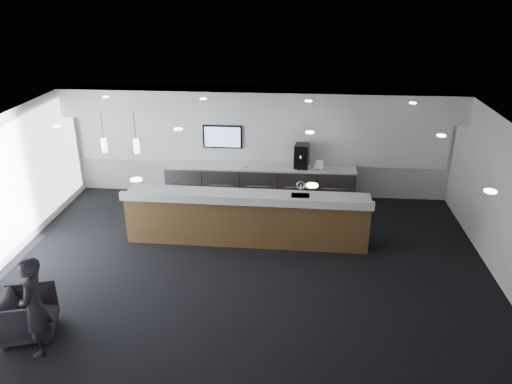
# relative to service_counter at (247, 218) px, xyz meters

# --- Properties ---
(ground) EXTENTS (10.00, 10.00, 0.00)m
(ground) POSITION_rel_service_counter_xyz_m (0.09, -1.30, -0.57)
(ground) COLOR black
(ground) RESTS_ON ground
(ceiling) EXTENTS (10.00, 8.00, 0.02)m
(ceiling) POSITION_rel_service_counter_xyz_m (0.09, -1.30, 2.43)
(ceiling) COLOR black
(ceiling) RESTS_ON back_wall
(back_wall) EXTENTS (10.00, 0.02, 3.00)m
(back_wall) POSITION_rel_service_counter_xyz_m (0.09, 2.70, 0.93)
(back_wall) COLOR silver
(back_wall) RESTS_ON ground
(soffit_bulkhead) EXTENTS (10.00, 0.90, 0.70)m
(soffit_bulkhead) POSITION_rel_service_counter_xyz_m (0.09, 2.25, 2.08)
(soffit_bulkhead) COLOR white
(soffit_bulkhead) RESTS_ON back_wall
(alcove_panel) EXTENTS (9.80, 0.06, 1.40)m
(alcove_panel) POSITION_rel_service_counter_xyz_m (0.09, 2.67, 1.03)
(alcove_panel) COLOR white
(alcove_panel) RESTS_ON back_wall
(back_credenza) EXTENTS (5.06, 0.66, 0.95)m
(back_credenza) POSITION_rel_service_counter_xyz_m (0.09, 2.34, -0.10)
(back_credenza) COLOR gray
(back_credenza) RESTS_ON ground
(wall_tv) EXTENTS (1.05, 0.08, 0.62)m
(wall_tv) POSITION_rel_service_counter_xyz_m (-0.91, 2.60, 1.08)
(wall_tv) COLOR black
(wall_tv) RESTS_ON back_wall
(pendant_left) EXTENTS (0.12, 0.12, 0.30)m
(pendant_left) POSITION_rel_service_counter_xyz_m (-2.31, -0.50, 1.68)
(pendant_left) COLOR beige
(pendant_left) RESTS_ON ceiling
(pendant_right) EXTENTS (0.12, 0.12, 0.30)m
(pendant_right) POSITION_rel_service_counter_xyz_m (-3.01, -0.50, 1.68)
(pendant_right) COLOR beige
(pendant_right) RESTS_ON ceiling
(ceiling_can_lights) EXTENTS (7.00, 5.00, 0.02)m
(ceiling_can_lights) POSITION_rel_service_counter_xyz_m (0.09, -1.30, 2.40)
(ceiling_can_lights) COLOR white
(ceiling_can_lights) RESTS_ON ceiling
(service_counter) EXTENTS (5.45, 0.96, 1.49)m
(service_counter) POSITION_rel_service_counter_xyz_m (0.00, 0.00, 0.00)
(service_counter) COLOR #54371C
(service_counter) RESTS_ON ground
(coffee_machine) EXTENTS (0.41, 0.51, 0.62)m
(coffee_machine) POSITION_rel_service_counter_xyz_m (1.20, 2.35, 0.69)
(coffee_machine) COLOR black
(coffee_machine) RESTS_ON back_credenza
(info_sign_left) EXTENTS (0.17, 0.03, 0.23)m
(info_sign_left) POSITION_rel_service_counter_xyz_m (-0.26, 2.22, 0.49)
(info_sign_left) COLOR white
(info_sign_left) RESTS_ON back_credenza
(info_sign_right) EXTENTS (0.20, 0.08, 0.27)m
(info_sign_right) POSITION_rel_service_counter_xyz_m (1.66, 2.20, 0.51)
(info_sign_right) COLOR white
(info_sign_right) RESTS_ON back_credenza
(armchair) EXTENTS (1.07, 1.06, 0.79)m
(armchair) POSITION_rel_service_counter_xyz_m (-3.28, -3.55, -0.18)
(armchair) COLOR black
(armchair) RESTS_ON ground
(lounge_guest) EXTENTS (0.51, 0.68, 1.67)m
(lounge_guest) POSITION_rel_service_counter_xyz_m (-2.89, -3.92, 0.26)
(lounge_guest) COLOR black
(lounge_guest) RESTS_ON ground
(cup_0) EXTENTS (0.10, 0.10, 0.09)m
(cup_0) POSITION_rel_service_counter_xyz_m (1.82, 2.27, 0.42)
(cup_0) COLOR white
(cup_0) RESTS_ON back_credenza
(cup_1) EXTENTS (0.14, 0.14, 0.09)m
(cup_1) POSITION_rel_service_counter_xyz_m (1.68, 2.27, 0.42)
(cup_1) COLOR white
(cup_1) RESTS_ON back_credenza
(cup_2) EXTENTS (0.12, 0.12, 0.09)m
(cup_2) POSITION_rel_service_counter_xyz_m (1.54, 2.27, 0.42)
(cup_2) COLOR white
(cup_2) RESTS_ON back_credenza
(cup_3) EXTENTS (0.13, 0.13, 0.09)m
(cup_3) POSITION_rel_service_counter_xyz_m (1.40, 2.27, 0.42)
(cup_3) COLOR white
(cup_3) RESTS_ON back_credenza
(cup_4) EXTENTS (0.14, 0.14, 0.09)m
(cup_4) POSITION_rel_service_counter_xyz_m (1.26, 2.27, 0.42)
(cup_4) COLOR white
(cup_4) RESTS_ON back_credenza
(cup_5) EXTENTS (0.11, 0.11, 0.09)m
(cup_5) POSITION_rel_service_counter_xyz_m (1.12, 2.27, 0.42)
(cup_5) COLOR white
(cup_5) RESTS_ON back_credenza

